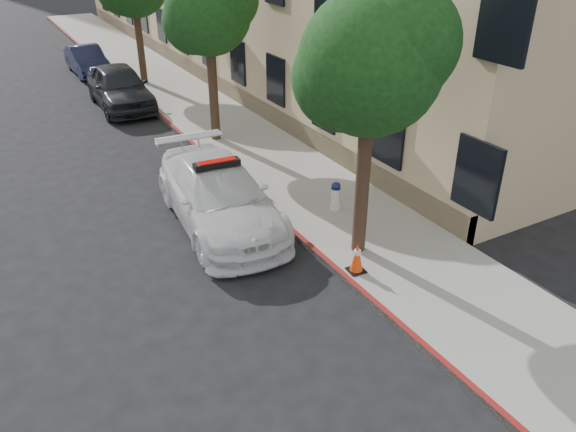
{
  "coord_description": "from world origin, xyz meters",
  "views": [
    {
      "loc": [
        -3.7,
        -10.49,
        6.75
      ],
      "look_at": [
        1.52,
        -1.26,
        1.0
      ],
      "focal_mm": 35.0,
      "sensor_mm": 36.0,
      "label": 1
    }
  ],
  "objects_px": {
    "police_car": "(219,195)",
    "fire_hydrant": "(336,196)",
    "parked_car_far": "(87,60)",
    "traffic_cone": "(357,258)",
    "parked_car_mid": "(120,87)"
  },
  "relations": [
    {
      "from": "police_car",
      "to": "fire_hydrant",
      "type": "bearing_deg",
      "value": -15.07
    },
    {
      "from": "parked_car_mid",
      "to": "parked_car_far",
      "type": "bearing_deg",
      "value": 91.6
    },
    {
      "from": "parked_car_far",
      "to": "traffic_cone",
      "type": "xyz_separation_m",
      "value": [
        1.15,
        -20.01,
        -0.16
      ]
    },
    {
      "from": "parked_car_far",
      "to": "fire_hydrant",
      "type": "xyz_separation_m",
      "value": [
        2.33,
        -17.46,
        -0.13
      ]
    },
    {
      "from": "police_car",
      "to": "traffic_cone",
      "type": "distance_m",
      "value": 3.88
    },
    {
      "from": "parked_car_far",
      "to": "traffic_cone",
      "type": "distance_m",
      "value": 20.05
    },
    {
      "from": "police_car",
      "to": "fire_hydrant",
      "type": "xyz_separation_m",
      "value": [
        2.72,
        -0.99,
        -0.25
      ]
    },
    {
      "from": "police_car",
      "to": "parked_car_mid",
      "type": "relative_size",
      "value": 1.13
    },
    {
      "from": "fire_hydrant",
      "to": "traffic_cone",
      "type": "relative_size",
      "value": 1.1
    },
    {
      "from": "police_car",
      "to": "parked_car_mid",
      "type": "bearing_deg",
      "value": 92.88
    },
    {
      "from": "police_car",
      "to": "fire_hydrant",
      "type": "height_order",
      "value": "police_car"
    },
    {
      "from": "parked_car_far",
      "to": "fire_hydrant",
      "type": "relative_size",
      "value": 5.28
    },
    {
      "from": "police_car",
      "to": "traffic_cone",
      "type": "relative_size",
      "value": 8.09
    },
    {
      "from": "parked_car_far",
      "to": "traffic_cone",
      "type": "height_order",
      "value": "parked_car_far"
    },
    {
      "from": "fire_hydrant",
      "to": "traffic_cone",
      "type": "distance_m",
      "value": 2.81
    }
  ]
}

